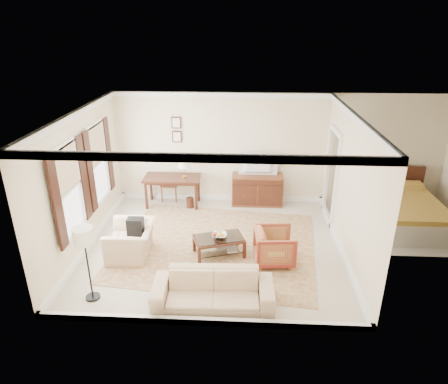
# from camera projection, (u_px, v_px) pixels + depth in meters

# --- Properties ---
(room_shell) EXTENTS (5.51, 5.01, 2.91)m
(room_shell) POSITION_uv_depth(u_px,v_px,m) (213.00, 135.00, 7.74)
(room_shell) COLOR beige
(room_shell) RESTS_ON ground
(annex_bedroom) EXTENTS (3.00, 2.70, 2.90)m
(annex_bedroom) POSITION_uv_depth(u_px,v_px,m) (407.00, 213.00, 9.41)
(annex_bedroom) COLOR beige
(annex_bedroom) RESTS_ON ground
(window_front) EXTENTS (0.12, 1.56, 1.80)m
(window_front) POSITION_uv_depth(u_px,v_px,m) (69.00, 190.00, 7.60)
(window_front) COLOR #CCB284
(window_front) RESTS_ON room_shell
(window_rear) EXTENTS (0.12, 1.56, 1.80)m
(window_rear) POSITION_uv_depth(u_px,v_px,m) (98.00, 163.00, 9.06)
(window_rear) COLOR #CCB284
(window_rear) RESTS_ON room_shell
(doorway) EXTENTS (0.10, 1.12, 2.25)m
(doorway) POSITION_uv_depth(u_px,v_px,m) (331.00, 177.00, 9.53)
(doorway) COLOR white
(doorway) RESTS_ON room_shell
(rug) EXTENTS (4.56, 4.04, 0.01)m
(rug) POSITION_uv_depth(u_px,v_px,m) (217.00, 245.00, 8.72)
(rug) COLOR brown
(rug) RESTS_ON room_shell
(writing_desk) EXTENTS (1.45, 0.73, 0.79)m
(writing_desk) POSITION_uv_depth(u_px,v_px,m) (172.00, 181.00, 10.37)
(writing_desk) COLOR #411E12
(writing_desk) RESTS_ON room_shell
(desk_chair) EXTENTS (0.50, 0.50, 1.05)m
(desk_chair) POSITION_uv_depth(u_px,v_px,m) (170.00, 181.00, 10.77)
(desk_chair) COLOR brown
(desk_chair) RESTS_ON room_shell
(desk_lamp) EXTENTS (0.32, 0.32, 0.50)m
(desk_lamp) POSITION_uv_depth(u_px,v_px,m) (184.00, 168.00, 10.22)
(desk_lamp) COLOR silver
(desk_lamp) RESTS_ON writing_desk
(framed_prints) EXTENTS (0.25, 0.04, 0.68)m
(framed_prints) POSITION_uv_depth(u_px,v_px,m) (177.00, 130.00, 10.27)
(framed_prints) COLOR #411E12
(framed_prints) RESTS_ON room_shell
(sideboard) EXTENTS (1.32, 0.51, 0.82)m
(sideboard) POSITION_uv_depth(u_px,v_px,m) (257.00, 190.00, 10.54)
(sideboard) COLOR brown
(sideboard) RESTS_ON room_shell
(tv) EXTENTS (0.96, 0.55, 0.13)m
(tv) POSITION_uv_depth(u_px,v_px,m) (258.00, 158.00, 10.17)
(tv) COLOR black
(tv) RESTS_ON sideboard
(coffee_table) EXTENTS (1.14, 0.87, 0.43)m
(coffee_table) POSITION_uv_depth(u_px,v_px,m) (219.00, 241.00, 8.24)
(coffee_table) COLOR #411E12
(coffee_table) RESTS_ON room_shell
(fruit_bowl) EXTENTS (0.42, 0.42, 0.10)m
(fruit_bowl) POSITION_uv_depth(u_px,v_px,m) (220.00, 235.00, 8.18)
(fruit_bowl) COLOR silver
(fruit_bowl) RESTS_ON coffee_table
(book_a) EXTENTS (0.27, 0.16, 0.38)m
(book_a) POSITION_uv_depth(u_px,v_px,m) (215.00, 247.00, 8.32)
(book_a) COLOR brown
(book_a) RESTS_ON coffee_table
(book_b) EXTENTS (0.28, 0.06, 0.38)m
(book_b) POSITION_uv_depth(u_px,v_px,m) (227.00, 249.00, 8.27)
(book_b) COLOR brown
(book_b) RESTS_ON coffee_table
(striped_armchair) EXTENTS (0.78, 0.83, 0.79)m
(striped_armchair) POSITION_uv_depth(u_px,v_px,m) (275.00, 245.00, 7.98)
(striped_armchair) COLOR maroon
(striped_armchair) RESTS_ON room_shell
(club_armchair) EXTENTS (0.73, 1.08, 0.92)m
(club_armchair) POSITION_uv_depth(u_px,v_px,m) (131.00, 236.00, 8.18)
(club_armchair) COLOR #CFB48B
(club_armchair) RESTS_ON room_shell
(backpack) EXTENTS (0.29, 0.36, 0.40)m
(backpack) POSITION_uv_depth(u_px,v_px,m) (135.00, 225.00, 8.07)
(backpack) COLOR black
(backpack) RESTS_ON club_armchair
(sofa) EXTENTS (2.07, 0.67, 0.80)m
(sofa) POSITION_uv_depth(u_px,v_px,m) (213.00, 286.00, 6.74)
(sofa) COLOR #CFB48B
(sofa) RESTS_ON room_shell
(floor_lamp) EXTENTS (0.35, 0.35, 1.40)m
(floor_lamp) POSITION_uv_depth(u_px,v_px,m) (84.00, 241.00, 6.61)
(floor_lamp) COLOR black
(floor_lamp) RESTS_ON room_shell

